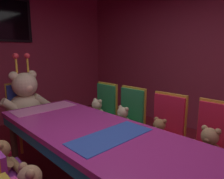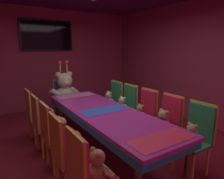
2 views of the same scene
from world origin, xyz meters
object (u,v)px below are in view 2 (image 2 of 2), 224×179
object	(u,v)px
banquet_table	(105,116)
chair_left_3	(41,119)
chair_left_0	(84,171)
king_teddy_bear	(65,89)
teddy_left_2	(62,129)
chair_left_1	(63,148)
teddy_left_4	(42,110)
teddy_right_1	(163,121)
chair_right_0	(198,131)
chair_right_3	(128,103)
teddy_left_1	(75,145)
teddy_left_3	(50,118)
chair_right_1	(169,119)
chair_right_4	(114,98)
teddy_right_3	(122,105)
throne_chair	(63,95)
chair_left_2	(51,130)
teddy_right_2	(140,113)
chair_right_2	(146,111)
chair_left_4	(33,110)
teddy_right_4	(109,99)
wall_tv	(47,36)
teddy_left_0	(98,166)
teddy_right_0	(191,135)

from	to	relation	value
banquet_table	chair_left_3	bearing A→B (deg)	147.33
chair_left_0	king_teddy_bear	bearing A→B (deg)	73.51
chair_left_0	teddy_left_2	size ratio (longest dim) A/B	3.06
chair_left_1	chair_left_3	world-z (taller)	same
teddy_left_2	teddy_left_4	world-z (taller)	teddy_left_2
chair_left_1	teddy_right_1	distance (m)	1.60
chair_right_0	chair_right_3	size ratio (longest dim) A/B	1.00
teddy_left_1	king_teddy_bear	distance (m)	2.47
chair_right_3	chair_left_3	bearing A→B (deg)	-0.06
teddy_left_3	chair_right_1	xyz separation A→B (m)	(1.59, -1.10, 0.01)
chair_right_1	chair_right_4	bearing A→B (deg)	-89.86
teddy_right_3	throne_chair	distance (m)	1.61
chair_left_1	chair_left_2	world-z (taller)	same
teddy_right_2	chair_right_4	xyz separation A→B (m)	(0.15, 1.08, 0.02)
teddy_left_1	chair_left_2	bearing A→B (deg)	102.15
chair_left_2	teddy_right_1	world-z (taller)	chair_left_2
chair_left_2	chair_left_0	bearing A→B (deg)	-90.39
teddy_left_3	throne_chair	size ratio (longest dim) A/B	0.32
chair_right_2	throne_chair	world-z (taller)	same
teddy_left_3	chair_left_4	size ratio (longest dim) A/B	0.32
teddy_right_4	wall_tv	xyz separation A→B (m)	(-0.72, 2.05, 1.46)
teddy_left_0	king_teddy_bear	world-z (taller)	king_teddy_bear
chair_left_0	chair_left_4	bearing A→B (deg)	90.28
banquet_table	king_teddy_bear	xyz separation A→B (m)	(0.00, 1.80, 0.11)
chair_right_1	king_teddy_bear	distance (m)	2.52
chair_right_2	chair_right_3	size ratio (longest dim) A/B	1.00
chair_right_0	teddy_left_3	bearing A→B (deg)	-46.32
chair_right_0	banquet_table	bearing A→B (deg)	-52.00
teddy_right_0	wall_tv	size ratio (longest dim) A/B	0.20
banquet_table	teddy_right_1	world-z (taller)	teddy_right_1
chair_right_0	wall_tv	size ratio (longest dim) A/B	0.69
banquet_table	throne_chair	world-z (taller)	throne_chair
wall_tv	chair_left_1	bearing A→B (deg)	-103.36
chair_left_0	chair_left_4	distance (m)	2.16
chair_left_4	chair_left_1	bearing A→B (deg)	-90.22
chair_left_4	chair_right_0	bearing A→B (deg)	-51.76
teddy_left_4	chair_right_2	distance (m)	1.93
banquet_table	chair_right_0	world-z (taller)	chair_right_0
chair_left_4	chair_right_4	xyz separation A→B (m)	(1.73, -0.03, 0.00)
chair_right_0	chair_right_3	bearing A→B (deg)	-91.05
throne_chair	teddy_left_4	bearing A→B (deg)	-38.86
chair_left_1	wall_tv	bearing A→B (deg)	76.64
chair_left_1	chair_right_4	bearing A→B (deg)	42.84
teddy_left_3	wall_tv	world-z (taller)	wall_tv
chair_left_0	throne_chair	xyz separation A→B (m)	(0.85, 3.05, 0.00)
chair_left_1	teddy_right_3	xyz separation A→B (m)	(1.60, 1.10, -0.01)
chair_left_2	wall_tv	xyz separation A→B (m)	(0.85, 3.10, 1.45)
chair_right_4	king_teddy_bear	world-z (taller)	king_teddy_bear
teddy_left_1	chair_right_2	bearing A→B (deg)	18.70
teddy_right_3	king_teddy_bear	size ratio (longest dim) A/B	0.32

